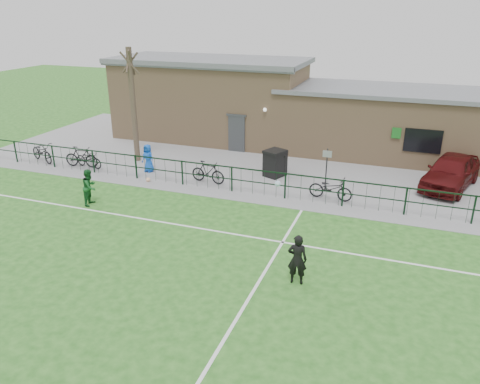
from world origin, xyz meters
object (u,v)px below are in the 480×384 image
(ball_ground, at_px, (148,180))
(bicycle_a, at_px, (42,152))
(wheelie_bin_left, at_px, (275,164))
(bicycle_b, at_px, (81,157))
(bare_tree, at_px, (133,106))
(bicycle_d, at_px, (208,172))
(wheelie_bin_right, at_px, (280,164))
(outfield_player, at_px, (90,187))
(bicycle_c, at_px, (89,159))
(bicycle_e, at_px, (331,188))
(car_maroon, at_px, (451,171))
(sign_post, at_px, (326,170))
(spectator_child, at_px, (148,158))

(ball_ground, bearing_deg, bicycle_a, 173.86)
(wheelie_bin_left, distance_m, bicycle_b, 10.12)
(bare_tree, distance_m, bicycle_d, 5.90)
(wheelie_bin_right, xyz_separation_m, outfield_player, (-6.51, -6.51, 0.26))
(outfield_player, height_order, ball_ground, outfield_player)
(wheelie_bin_right, height_order, bicycle_c, wheelie_bin_right)
(wheelie_bin_left, height_order, outfield_player, outfield_player)
(bicycle_e, bearing_deg, ball_ground, 100.49)
(wheelie_bin_left, bearing_deg, car_maroon, 31.59)
(wheelie_bin_right, distance_m, sign_post, 3.06)
(car_maroon, bearing_deg, bare_tree, -156.90)
(wheelie_bin_left, height_order, bicycle_a, wheelie_bin_left)
(sign_post, xyz_separation_m, spectator_child, (-8.95, -0.45, -0.29))
(bare_tree, relative_size, outfield_player, 3.84)
(wheelie_bin_right, height_order, bicycle_b, bicycle_b)
(sign_post, height_order, bicycle_b, sign_post)
(bicycle_a, xyz_separation_m, bicycle_e, (15.61, 0.04, -0.04))
(car_maroon, distance_m, bicycle_c, 17.90)
(wheelie_bin_right, xyz_separation_m, bicycle_a, (-12.62, -2.53, 0.04))
(bicycle_d, height_order, outfield_player, outfield_player)
(bicycle_c, distance_m, ball_ground, 4.08)
(bicycle_c, distance_m, bicycle_e, 12.63)
(car_maroon, xyz_separation_m, bicycle_e, (-4.96, -3.39, -0.27))
(outfield_player, bearing_deg, bicycle_c, 28.65)
(bicycle_b, height_order, outfield_player, outfield_player)
(outfield_player, relative_size, ball_ground, 7.30)
(bicycle_b, bearing_deg, spectator_child, -88.72)
(outfield_player, xyz_separation_m, ball_ground, (0.86, 3.23, -0.67))
(wheelie_bin_left, height_order, wheelie_bin_right, wheelie_bin_left)
(spectator_child, bearing_deg, wheelie_bin_right, 30.05)
(car_maroon, distance_m, spectator_child, 14.60)
(wheelie_bin_left, height_order, car_maroon, car_maroon)
(bicycle_b, relative_size, spectator_child, 1.28)
(bicycle_c, bearing_deg, spectator_child, -72.41)
(car_maroon, relative_size, bicycle_d, 2.57)
(wheelie_bin_left, relative_size, ball_ground, 5.82)
(bicycle_e, bearing_deg, wheelie_bin_left, 61.79)
(wheelie_bin_left, bearing_deg, ball_ground, -130.34)
(bicycle_d, bearing_deg, bare_tree, 76.24)
(bicycle_a, xyz_separation_m, ball_ground, (6.97, -0.75, -0.45))
(bicycle_a, xyz_separation_m, spectator_child, (6.26, 0.53, 0.18))
(bicycle_b, bearing_deg, ball_ground, -106.78)
(wheelie_bin_left, bearing_deg, spectator_child, -143.52)
(wheelie_bin_right, relative_size, car_maroon, 0.22)
(bare_tree, xyz_separation_m, bicycle_d, (5.03, -1.86, -2.45))
(bicycle_d, xyz_separation_m, outfield_player, (-3.65, -4.07, 0.23))
(sign_post, bearing_deg, bicycle_b, -175.40)
(bare_tree, relative_size, bicycle_d, 3.40)
(wheelie_bin_right, relative_size, outfield_player, 0.64)
(outfield_player, bearing_deg, bicycle_e, -76.17)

